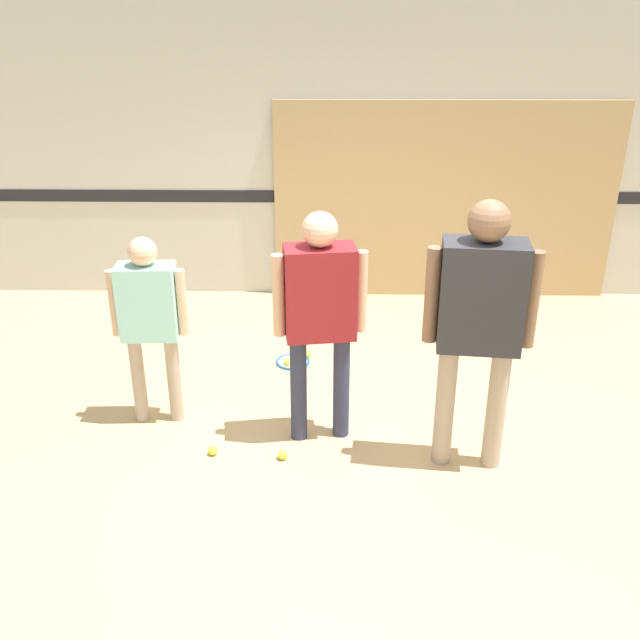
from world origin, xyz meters
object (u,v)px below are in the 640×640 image
(person_student_left, at_px, (149,312))
(racket_spare_on_floor, at_px, (293,360))
(person_instructor, at_px, (320,304))
(person_student_right, at_px, (480,310))
(tennis_ball_stray_right, at_px, (213,450))
(tennis_ball_by_spare_racket, at_px, (307,354))
(tennis_ball_stray_left, at_px, (288,362))
(tennis_ball_near_instructor, at_px, (283,455))

(person_student_left, distance_m, racket_spare_on_floor, 1.56)
(person_instructor, distance_m, person_student_right, 1.02)
(person_student_left, distance_m, tennis_ball_stray_right, 1.05)
(person_instructor, bearing_deg, person_student_right, -25.51)
(person_instructor, height_order, person_student_right, person_student_right)
(tennis_ball_stray_right, bearing_deg, person_instructor, 19.13)
(person_student_left, xyz_separation_m, tennis_ball_stray_right, (0.46, -0.45, -0.83))
(person_student_right, bearing_deg, tennis_ball_stray_right, 4.36)
(person_instructor, bearing_deg, tennis_ball_by_spare_racket, 88.01)
(racket_spare_on_floor, relative_size, tennis_ball_stray_right, 8.18)
(tennis_ball_stray_left, bearing_deg, person_student_left, -136.66)
(person_student_left, bearing_deg, person_instructor, -11.91)
(racket_spare_on_floor, bearing_deg, person_student_left, 136.11)
(person_instructor, height_order, tennis_ball_stray_left, person_instructor)
(person_student_right, xyz_separation_m, racket_spare_on_floor, (-1.22, 1.41, -1.09))
(person_student_left, xyz_separation_m, tennis_ball_near_instructor, (0.93, -0.49, -0.83))
(tennis_ball_stray_left, bearing_deg, person_student_right, -46.58)
(racket_spare_on_floor, bearing_deg, person_student_right, -137.65)
(tennis_ball_by_spare_racket, relative_size, tennis_ball_stray_left, 1.00)
(person_student_left, bearing_deg, tennis_ball_near_instructor, -30.15)
(person_student_left, distance_m, tennis_ball_stray_left, 1.48)
(person_student_right, bearing_deg, tennis_ball_by_spare_racket, -47.25)
(person_instructor, relative_size, tennis_ball_by_spare_racket, 24.66)
(person_student_left, distance_m, tennis_ball_by_spare_racket, 1.66)
(tennis_ball_near_instructor, bearing_deg, tennis_ball_by_spare_racket, 85.55)
(racket_spare_on_floor, relative_size, tennis_ball_stray_left, 8.18)
(person_student_left, bearing_deg, tennis_ball_stray_right, -46.75)
(tennis_ball_by_spare_racket, height_order, tennis_ball_stray_left, same)
(person_instructor, xyz_separation_m, person_student_left, (-1.18, 0.20, -0.15))
(person_instructor, xyz_separation_m, tennis_ball_stray_left, (-0.29, 1.03, -0.97))
(person_instructor, height_order, person_student_left, person_instructor)
(tennis_ball_by_spare_racket, bearing_deg, tennis_ball_near_instructor, -94.45)
(racket_spare_on_floor, distance_m, tennis_ball_near_instructor, 1.41)
(person_student_left, relative_size, person_student_right, 0.78)
(racket_spare_on_floor, height_order, tennis_ball_stray_left, tennis_ball_stray_left)
(person_student_right, bearing_deg, person_student_left, -6.90)
(racket_spare_on_floor, relative_size, tennis_ball_by_spare_racket, 8.18)
(tennis_ball_by_spare_racket, bearing_deg, tennis_ball_stray_left, -137.10)
(tennis_ball_by_spare_racket, distance_m, tennis_ball_stray_right, 1.55)
(person_student_right, xyz_separation_m, tennis_ball_stray_left, (-1.26, 1.34, -1.07))
(tennis_ball_near_instructor, bearing_deg, tennis_ball_stray_right, 174.80)
(tennis_ball_stray_left, bearing_deg, tennis_ball_near_instructor, -88.08)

